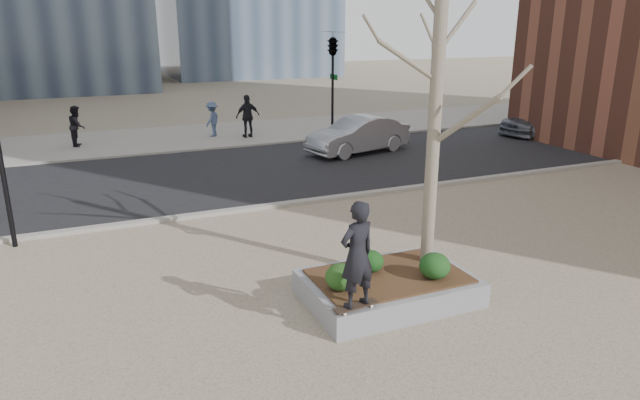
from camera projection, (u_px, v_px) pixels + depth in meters
name	position (u px, v px, depth m)	size (l,w,h in m)	color
ground	(339.00, 309.00, 10.11)	(120.00, 120.00, 0.00)	gray
street	(211.00, 175.00, 18.87)	(60.00, 8.00, 0.02)	black
far_sidewalk	(175.00, 138.00, 25.01)	(60.00, 6.00, 0.02)	gray
planter	(388.00, 288.00, 10.42)	(3.00, 2.00, 0.45)	gray
planter_mulch	(389.00, 276.00, 10.34)	(2.70, 1.70, 0.04)	#382314
sycamore_tree	(437.00, 87.00, 9.99)	(2.80, 2.80, 6.60)	gray
shrub_left	(341.00, 277.00, 9.71)	(0.55, 0.55, 0.46)	#173F14
shrub_middle	(371.00, 261.00, 10.42)	(0.48, 0.48, 0.41)	black
shrub_right	(435.00, 266.00, 10.14)	(0.55, 0.55, 0.47)	black
skateboard	(356.00, 307.00, 9.16)	(0.78, 0.20, 0.07)	black
skateboarder	(357.00, 255.00, 8.89)	(0.64, 0.42, 1.76)	black
car_silver	(358.00, 135.00, 21.95)	(1.46, 4.18, 1.38)	#9D9FA5
car_third	(541.00, 119.00, 25.85)	(1.82, 4.48, 1.30)	#545760
pedestrian_a	(77.00, 126.00, 23.10)	(0.80, 0.62, 1.64)	black
pedestrian_b	(212.00, 119.00, 25.06)	(0.99, 0.57, 1.53)	#405273
pedestrian_c	(248.00, 116.00, 24.82)	(1.08, 0.45, 1.85)	black
traffic_light_far	(333.00, 85.00, 24.68)	(0.60, 2.48, 4.50)	black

